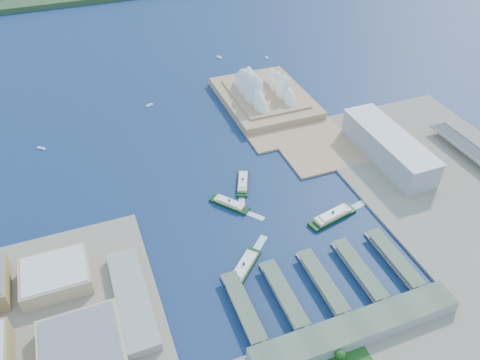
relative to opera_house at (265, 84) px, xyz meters
name	(u,v)px	position (x,y,z in m)	size (l,w,h in m)	color
ground	(278,237)	(-105.00, -280.00, -32.00)	(3000.00, 3000.00, 0.00)	#10234C
peninsula	(271,107)	(2.50, -20.00, -30.50)	(135.00, 220.00, 3.00)	tan
opera_house	(265,84)	(0.00, 0.00, 0.00)	(134.00, 180.00, 58.00)	white
toaster_building	(388,147)	(90.00, -200.00, -11.50)	(45.00, 155.00, 35.00)	#939399
west_buildings	(37,360)	(-355.00, -350.00, -15.50)	(200.00, 280.00, 27.00)	olive
ferry_wharves	(322,282)	(-91.00, -355.00, -27.35)	(184.00, 90.00, 9.30)	#4A5843
terminal_building	(357,329)	(-90.00, -415.00, -23.00)	(200.00, 28.00, 12.00)	gray
ferry_a	(229,202)	(-136.57, -211.81, -27.26)	(12.77, 50.17, 9.49)	black
ferry_b	(243,181)	(-107.48, -180.59, -27.13)	(13.10, 51.46, 9.73)	black
ferry_c	(244,266)	(-156.55, -309.49, -26.52)	(14.75, 57.95, 10.96)	black
ferry_d	(333,215)	(-33.83, -275.13, -26.18)	(15.67, 61.58, 11.64)	black
boat_a	(41,148)	(-339.33, -9.01, -30.80)	(3.10, 12.41, 2.39)	white
boat_b	(149,105)	(-174.29, 53.15, -30.47)	(3.98, 11.36, 3.07)	white
boat_c	(267,57)	(68.72, 148.58, -30.77)	(3.18, 10.92, 2.46)	white
boat_e	(219,57)	(-13.67, 181.80, -30.47)	(3.98, 12.50, 3.07)	white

